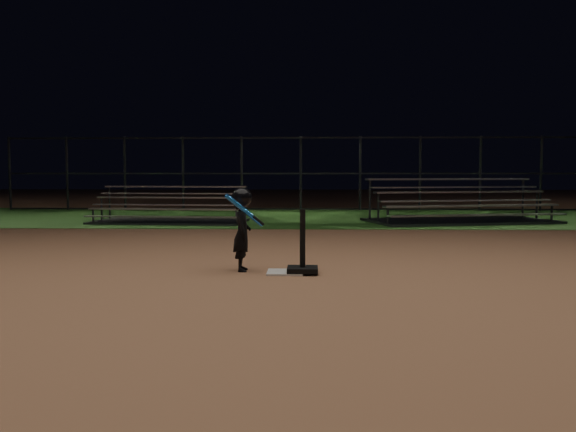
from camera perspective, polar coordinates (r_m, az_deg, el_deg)
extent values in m
plane|color=#9D6847|center=(7.65, -0.27, -5.39)|extent=(80.00, 80.00, 0.00)
cube|color=#224E19|center=(17.59, 1.05, -0.05)|extent=(60.00, 8.00, 0.01)
cube|color=beige|center=(7.65, -0.27, -5.30)|extent=(0.45, 0.45, 0.02)
cube|color=black|center=(7.61, 1.37, -5.03)|extent=(0.38, 0.38, 0.06)
cylinder|color=black|center=(7.55, 1.38, -2.10)|extent=(0.07, 0.07, 0.72)
imported|color=black|center=(7.79, -4.33, -1.66)|extent=(0.26, 0.37, 0.96)
sphere|color=black|center=(7.76, -4.35, 1.73)|extent=(0.26, 0.26, 0.26)
cylinder|color=blue|center=(7.61, -4.10, 0.53)|extent=(0.47, 0.44, 0.43)
cylinder|color=black|center=(7.72, -2.82, -0.42)|extent=(0.16, 0.15, 0.14)
cube|color=silver|center=(15.23, -11.59, 0.64)|extent=(3.78, 0.51, 0.04)
cube|color=silver|center=(14.99, -11.89, -0.06)|extent=(3.78, 0.51, 0.03)
cube|color=silver|center=(15.71, -11.02, 1.72)|extent=(3.78, 0.51, 0.04)
cube|color=silver|center=(15.47, -11.30, 1.05)|extent=(3.78, 0.51, 0.03)
cube|color=silver|center=(16.20, -10.49, 2.73)|extent=(3.78, 0.51, 0.04)
cube|color=silver|center=(15.95, -10.75, 2.09)|extent=(3.78, 0.51, 0.03)
cube|color=#38383D|center=(15.75, -10.99, -0.51)|extent=(3.90, 2.12, 0.06)
cube|color=silver|center=(15.57, 16.91, 0.92)|extent=(4.52, 1.38, 0.05)
cube|color=silver|center=(15.30, 17.48, 0.09)|extent=(4.52, 1.38, 0.03)
cube|color=silver|center=(16.11, 15.85, 2.18)|extent=(4.52, 1.38, 0.05)
cube|color=silver|center=(15.84, 16.38, 1.40)|extent=(4.52, 1.38, 0.03)
cube|color=silver|center=(16.67, 14.86, 3.36)|extent=(4.52, 1.38, 0.05)
cube|color=silver|center=(16.39, 15.36, 2.62)|extent=(4.52, 1.38, 0.03)
cube|color=#38383D|center=(16.15, 15.80, -0.46)|extent=(4.99, 3.28, 0.07)
cube|color=#38383D|center=(20.58, 1.20, 0.66)|extent=(20.00, 0.05, 0.05)
cube|color=#38383D|center=(20.54, 1.20, 4.01)|extent=(20.00, 0.05, 0.05)
cube|color=#38383D|center=(20.58, 1.21, 7.35)|extent=(20.00, 0.05, 0.05)
cylinder|color=#38383D|center=(22.98, -24.64, 3.64)|extent=(0.08, 0.08, 2.50)
cylinder|color=#38383D|center=(21.21, -12.46, 3.91)|extent=(0.08, 0.08, 2.50)
cylinder|color=#38383D|center=(20.54, 1.20, 4.01)|extent=(0.08, 0.08, 2.50)
cylinder|color=#38383D|center=(21.07, 14.96, 3.87)|extent=(0.08, 0.08, 2.50)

